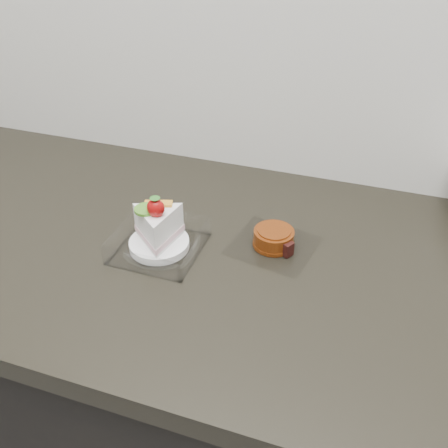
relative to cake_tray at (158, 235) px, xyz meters
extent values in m
cube|color=black|center=(0.13, 0.03, -0.50)|extent=(2.00, 0.60, 0.86)
cube|color=black|center=(0.13, 0.03, -0.05)|extent=(2.04, 0.64, 0.04)
cube|color=white|center=(0.00, 0.00, -0.03)|extent=(0.14, 0.14, 0.00)
cylinder|color=white|center=(0.00, 0.00, -0.02)|extent=(0.10, 0.10, 0.01)
ellipsoid|color=#AE0E0B|center=(0.00, -0.01, 0.06)|extent=(0.03, 0.03, 0.03)
cone|color=#2D7223|center=(0.00, -0.01, 0.08)|extent=(0.02, 0.02, 0.01)
cylinder|color=#4E932A|center=(-0.02, 0.00, 0.05)|extent=(0.04, 0.04, 0.00)
cube|color=gold|center=(0.00, 0.02, 0.05)|extent=(0.05, 0.03, 0.00)
cube|color=white|center=(0.19, 0.07, -0.03)|extent=(0.16, 0.16, 0.00)
cylinder|color=#6C2D0C|center=(0.19, 0.07, -0.01)|extent=(0.07, 0.07, 0.03)
cylinder|color=#6C2D0C|center=(0.19, 0.07, -0.03)|extent=(0.07, 0.07, 0.01)
cylinder|color=#6C2D0C|center=(0.19, 0.07, 0.00)|extent=(0.06, 0.06, 0.00)
cube|color=black|center=(0.21, 0.05, -0.02)|extent=(0.03, 0.03, 0.03)
camera|label=1|loc=(0.33, -0.62, 0.51)|focal=40.00mm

